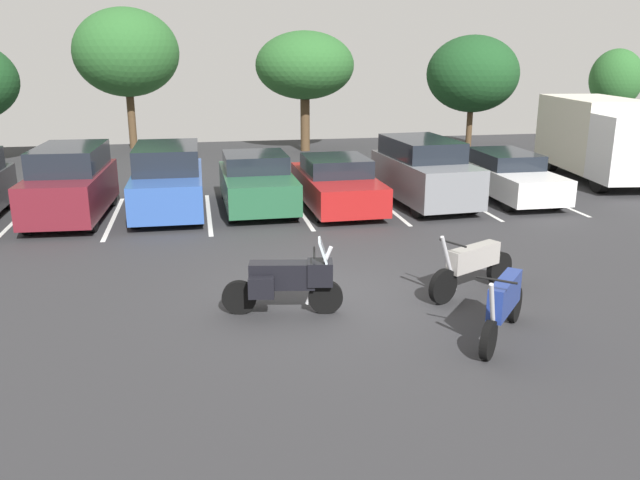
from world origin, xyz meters
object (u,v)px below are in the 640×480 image
(motorcycle_third, at_px, (504,305))
(car_red, at_px, (336,184))
(car_maroon, at_px, (71,183))
(car_blue, at_px, (168,180))
(motorcycle_second, at_px, (473,265))
(car_green, at_px, (257,182))
(car_grey, at_px, (424,172))
(box_truck, at_px, (601,137))
(car_white, at_px, (508,175))
(motorcycle_touring, at_px, (287,280))

(motorcycle_third, bearing_deg, car_red, 94.25)
(motorcycle_third, relative_size, car_maroon, 0.41)
(motorcycle_third, distance_m, car_blue, 11.23)
(motorcycle_third, xyz_separation_m, car_red, (-0.70, 9.45, 0.11))
(motorcycle_second, height_order, car_green, car_green)
(car_maroon, bearing_deg, motorcycle_second, -41.49)
(motorcycle_second, bearing_deg, car_grey, 77.68)
(car_maroon, bearing_deg, motorcycle_third, -49.52)
(motorcycle_second, height_order, car_blue, car_blue)
(car_blue, distance_m, box_truck, 15.10)
(car_grey, height_order, box_truck, box_truck)
(car_grey, relative_size, car_white, 0.95)
(car_grey, bearing_deg, box_truck, 18.44)
(car_white, bearing_deg, car_maroon, -179.31)
(motorcycle_touring, distance_m, car_maroon, 9.22)
(car_blue, bearing_deg, car_white, -0.47)
(car_white, bearing_deg, car_blue, 179.53)
(motorcycle_touring, height_order, box_truck, box_truck)
(motorcycle_touring, distance_m, car_red, 8.16)
(motorcycle_second, height_order, car_grey, car_grey)
(car_grey, bearing_deg, motorcycle_third, -101.80)
(motorcycle_touring, distance_m, car_green, 8.06)
(motorcycle_second, xyz_separation_m, car_maroon, (-8.48, 7.50, 0.41))
(motorcycle_touring, bearing_deg, car_red, 71.75)
(motorcycle_second, height_order, car_maroon, car_maroon)
(motorcycle_second, xyz_separation_m, car_red, (-1.05, 7.43, 0.14))
(car_red, bearing_deg, car_green, 172.39)
(motorcycle_third, bearing_deg, car_white, 63.47)
(car_red, relative_size, box_truck, 0.75)
(motorcycle_second, xyz_separation_m, motorcycle_third, (-0.35, -2.02, 0.03))
(motorcycle_touring, distance_m, motorcycle_second, 3.62)
(motorcycle_third, distance_m, car_grey, 9.63)
(car_green, height_order, car_red, car_green)
(car_maroon, xyz_separation_m, car_blue, (2.59, 0.24, -0.06))
(motorcycle_third, xyz_separation_m, car_white, (4.83, 9.68, 0.11))
(motorcycle_touring, distance_m, car_white, 11.36)
(car_red, distance_m, car_white, 5.54)
(motorcycle_second, distance_m, car_white, 8.87)
(car_white, bearing_deg, car_grey, -174.78)
(car_green, bearing_deg, car_red, -7.61)
(car_maroon, distance_m, car_red, 7.43)
(car_maroon, relative_size, car_grey, 0.98)
(car_green, relative_size, car_grey, 0.96)
(car_red, height_order, car_grey, car_grey)
(motorcycle_second, relative_size, car_red, 0.45)
(car_maroon, relative_size, box_truck, 0.70)
(car_maroon, distance_m, car_blue, 2.60)
(motorcycle_touring, xyz_separation_m, motorcycle_second, (3.61, 0.32, -0.06))
(car_red, xyz_separation_m, box_truck, (10.10, 2.44, 0.81))
(motorcycle_touring, relative_size, car_red, 0.45)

